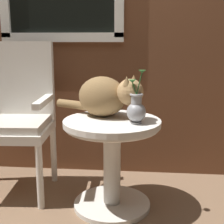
{
  "coord_description": "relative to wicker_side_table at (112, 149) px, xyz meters",
  "views": [
    {
      "loc": [
        0.31,
        -1.79,
        1.06
      ],
      "look_at": [
        0.13,
        0.12,
        0.63
      ],
      "focal_mm": 51.48,
      "sensor_mm": 36.0,
      "label": 1
    }
  ],
  "objects": [
    {
      "name": "cat",
      "position": [
        -0.05,
        0.09,
        0.33
      ],
      "size": [
        0.6,
        0.37,
        0.28
      ],
      "color": "olive",
      "rests_on": "wicker_side_table"
    },
    {
      "name": "ground_plane",
      "position": [
        -0.13,
        -0.12,
        -0.39
      ],
      "size": [
        6.0,
        6.0,
        0.0
      ],
      "primitive_type": "plane",
      "color": "#7F6047"
    },
    {
      "name": "wicker_side_table",
      "position": [
        0.0,
        0.0,
        0.0
      ],
      "size": [
        0.61,
        0.61,
        0.58
      ],
      "color": "silver",
      "rests_on": "ground_plane"
    },
    {
      "name": "wicker_chair",
      "position": [
        -0.71,
        0.2,
        0.19
      ],
      "size": [
        0.54,
        0.5,
        1.06
      ],
      "color": "silver",
      "rests_on": "ground_plane"
    },
    {
      "name": "pewter_vase_with_ivy",
      "position": [
        0.15,
        -0.07,
        0.28
      ],
      "size": [
        0.11,
        0.11,
        0.31
      ],
      "color": "#99999E",
      "rests_on": "wicker_side_table"
    },
    {
      "name": "back_wall",
      "position": [
        -0.14,
        0.6,
        0.92
      ],
      "size": [
        4.0,
        0.07,
        2.6
      ],
      "color": "brown",
      "rests_on": "ground_plane"
    }
  ]
}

